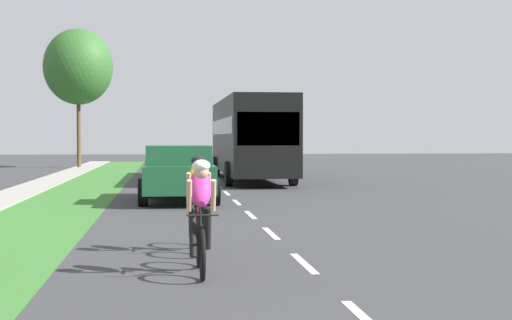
# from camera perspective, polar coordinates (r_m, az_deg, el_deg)

# --- Properties ---
(ground_plane) EXTENTS (120.00, 120.00, 0.00)m
(ground_plane) POSITION_cam_1_polar(r_m,az_deg,el_deg) (22.84, -1.78, -2.97)
(ground_plane) COLOR #38383A
(grass_verge) EXTENTS (2.60, 70.00, 0.01)m
(grass_verge) POSITION_cam_1_polar(r_m,az_deg,el_deg) (22.93, -14.07, -2.99)
(grass_verge) COLOR #38722D
(grass_verge) RESTS_ON ground_plane
(lane_markings_center) EXTENTS (0.12, 54.30, 0.01)m
(lane_markings_center) POSITION_cam_1_polar(r_m,az_deg,el_deg) (26.82, -2.55, -2.26)
(lane_markings_center) COLOR white
(lane_markings_center) RESTS_ON ground_plane
(cyclist_lead) EXTENTS (0.42, 1.72, 1.58)m
(cyclist_lead) POSITION_cam_1_polar(r_m,az_deg,el_deg) (10.28, -4.24, -4.21)
(cyclist_lead) COLOR black
(cyclist_lead) RESTS_ON ground_plane
(cyclist_trailing) EXTENTS (0.42, 1.72, 1.58)m
(cyclist_trailing) POSITION_cam_1_polar(r_m,az_deg,el_deg) (12.29, -4.44, -3.23)
(cyclist_trailing) COLOR black
(cyclist_trailing) RESTS_ON ground_plane
(pickup_dark_green) EXTENTS (2.22, 5.10, 1.64)m
(pickup_dark_green) POSITION_cam_1_polar(r_m,az_deg,el_deg) (21.96, -5.93, -1.00)
(pickup_dark_green) COLOR #194C2D
(pickup_dark_green) RESTS_ON ground_plane
(bus_black) EXTENTS (2.78, 11.60, 3.48)m
(bus_black) POSITION_cam_1_polar(r_m,az_deg,el_deg) (32.44, -0.45, 1.93)
(bus_black) COLOR black
(bus_black) RESTS_ON ground_plane
(street_tree_far) EXTENTS (4.19, 4.19, 8.47)m
(street_tree_far) POSITION_cam_1_polar(r_m,az_deg,el_deg) (47.19, -13.36, 6.90)
(street_tree_far) COLOR brown
(street_tree_far) RESTS_ON ground_plane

